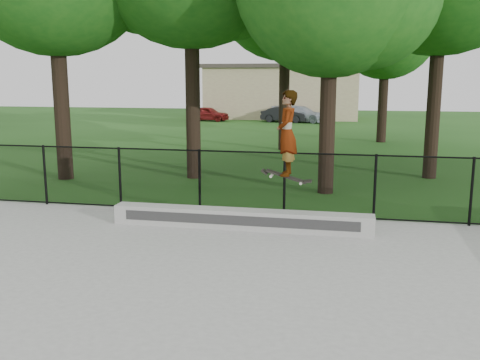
{
  "coord_description": "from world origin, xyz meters",
  "views": [
    {
      "loc": [
        3.4,
        -5.97,
        3.17
      ],
      "look_at": [
        1.32,
        4.2,
        1.2
      ],
      "focal_mm": 40.0,
      "sensor_mm": 36.0,
      "label": 1
    }
  ],
  "objects_px": {
    "car_b": "(285,115)",
    "skater_airborne": "(287,135)",
    "car_a": "(208,114)",
    "car_c": "(301,114)",
    "grind_ledge": "(240,219)"
  },
  "relations": [
    {
      "from": "skater_airborne",
      "to": "car_b",
      "type": "bearing_deg",
      "value": 96.89
    },
    {
      "from": "grind_ledge",
      "to": "skater_airborne",
      "type": "distance_m",
      "value": 2.06
    },
    {
      "from": "car_b",
      "to": "skater_airborne",
      "type": "xyz_separation_m",
      "value": [
        3.5,
        -28.92,
        1.51
      ]
    },
    {
      "from": "car_b",
      "to": "skater_airborne",
      "type": "height_order",
      "value": "skater_airborne"
    },
    {
      "from": "skater_airborne",
      "to": "car_a",
      "type": "bearing_deg",
      "value": 107.93
    },
    {
      "from": "car_a",
      "to": "car_b",
      "type": "height_order",
      "value": "car_b"
    },
    {
      "from": "car_c",
      "to": "skater_airborne",
      "type": "bearing_deg",
      "value": -156.7
    },
    {
      "from": "car_b",
      "to": "car_a",
      "type": "bearing_deg",
      "value": 97.93
    },
    {
      "from": "car_a",
      "to": "car_c",
      "type": "relative_size",
      "value": 0.84
    },
    {
      "from": "car_b",
      "to": "car_c",
      "type": "relative_size",
      "value": 0.82
    },
    {
      "from": "grind_ledge",
      "to": "car_b",
      "type": "relative_size",
      "value": 1.77
    },
    {
      "from": "grind_ledge",
      "to": "car_b",
      "type": "height_order",
      "value": "car_b"
    },
    {
      "from": "grind_ledge",
      "to": "car_a",
      "type": "bearing_deg",
      "value": 106.25
    },
    {
      "from": "car_a",
      "to": "car_c",
      "type": "height_order",
      "value": "car_c"
    },
    {
      "from": "grind_ledge",
      "to": "car_b",
      "type": "bearing_deg",
      "value": 95.01
    }
  ]
}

